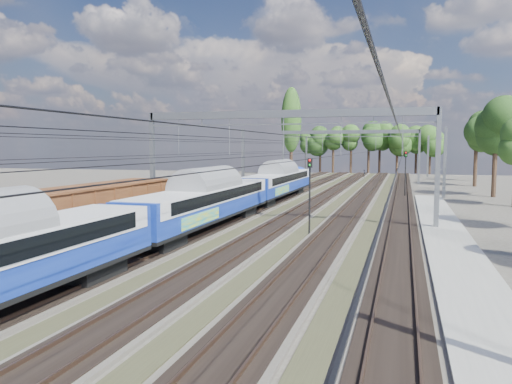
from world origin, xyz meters
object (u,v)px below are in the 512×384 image
(freight_boxcar, at_px, (96,210))
(worker, at_px, (364,174))
(emu_train, at_px, (205,195))
(signal_near, at_px, (310,186))
(signal_far, at_px, (405,168))

(freight_boxcar, distance_m, worker, 75.73)
(emu_train, height_order, signal_near, signal_near)
(freight_boxcar, distance_m, signal_far, 41.15)
(worker, height_order, signal_far, signal_far)
(signal_near, relative_size, signal_far, 0.96)
(emu_train, xyz_separation_m, signal_far, (13.83, 30.19, 0.87))
(emu_train, height_order, freight_boxcar, emu_train)
(emu_train, relative_size, worker, 40.95)
(emu_train, height_order, signal_far, signal_far)
(worker, relative_size, signal_far, 0.29)
(worker, xyz_separation_m, signal_far, (7.73, -38.15, 2.74))
(freight_boxcar, bearing_deg, worker, 81.95)
(freight_boxcar, height_order, signal_near, signal_near)
(freight_boxcar, distance_m, signal_near, 14.26)
(signal_near, height_order, signal_far, signal_far)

